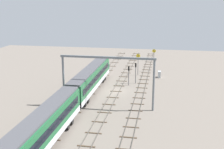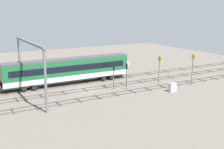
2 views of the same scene
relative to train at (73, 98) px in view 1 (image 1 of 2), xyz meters
The scene contains 11 objects.
ground_plane 13.98m from the train, 21.29° to the right, with size 104.97×104.97×0.00m, color slate.
track_near_foreground 16.42m from the train, 37.93° to the right, with size 88.97×2.40×0.16m.
track_second_near 13.97m from the train, 21.29° to the right, with size 88.97×2.40×0.16m.
track_with_train 13.05m from the train, ahead, with size 88.97×2.40×0.16m.
train is the anchor object (origin of this frame).
overhead_gantry 7.35m from the train, 53.97° to the right, with size 0.40×16.21×9.04m.
speed_sign_near_foreground 33.62m from the train, 20.45° to the right, with size 0.14×0.88×5.77m.
speed_sign_mid_trackside 27.87m from the train, 16.98° to the right, with size 0.14×0.96×5.32m.
signal_light_trackside_approach 21.04m from the train, 23.20° to the right, with size 0.31×0.32×4.63m.
signal_light_trackside_departure 18.86m from the train, 21.68° to the right, with size 0.31×0.32×4.23m.
relay_cabinet 28.81m from the train, 27.79° to the right, with size 1.34×0.65×1.52m.
Camera 1 is at (-55.88, -9.25, 18.37)m, focal length 46.86 mm.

